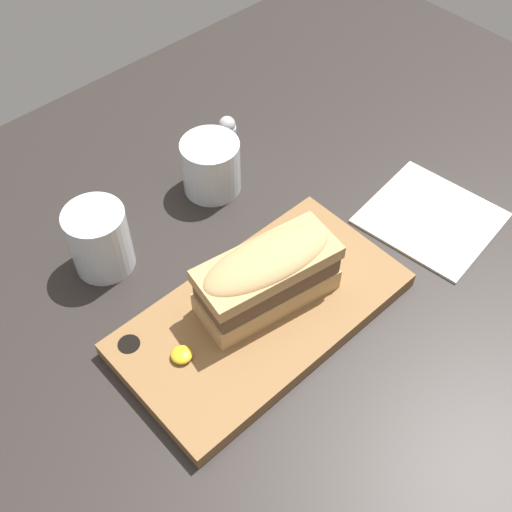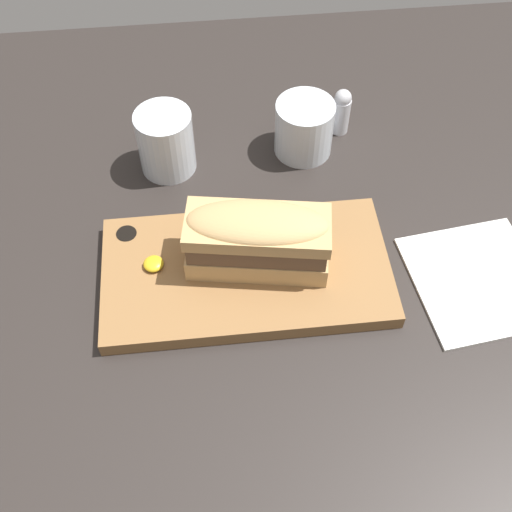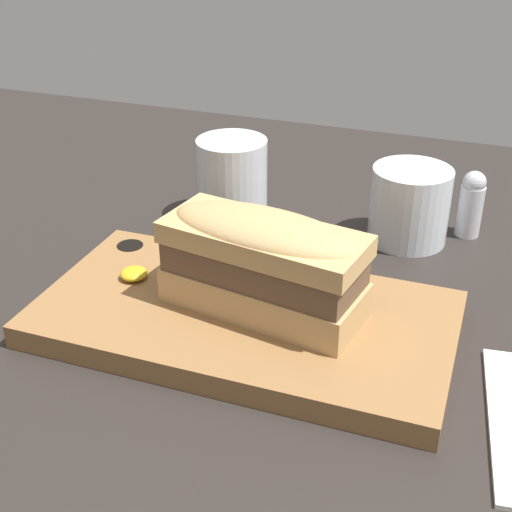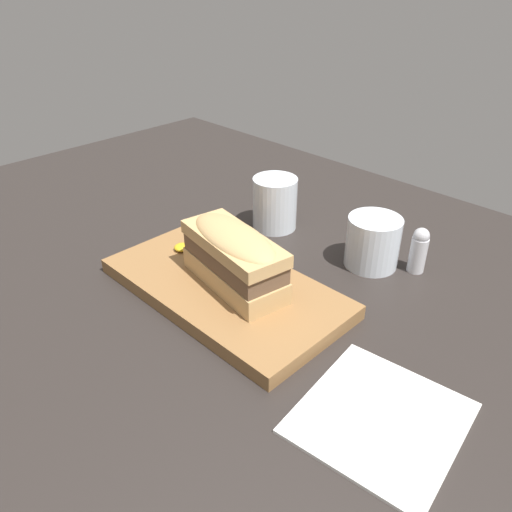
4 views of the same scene
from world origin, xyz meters
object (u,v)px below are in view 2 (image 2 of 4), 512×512
(water_glass, at_px, (166,145))
(napkin, at_px, (478,280))
(serving_board, at_px, (249,271))
(sandwich, at_px, (258,237))
(salt_shaker, at_px, (341,111))
(wine_glass, at_px, (304,130))

(water_glass, relative_size, napkin, 0.50)
(serving_board, distance_m, water_glass, 0.23)
(sandwich, xyz_separation_m, water_glass, (-0.11, 0.20, -0.03))
(serving_board, distance_m, salt_shaker, 0.30)
(wine_glass, bearing_deg, water_glass, -175.99)
(napkin, relative_size, salt_shaker, 2.51)
(wine_glass, height_order, salt_shaker, wine_glass)
(serving_board, relative_size, napkin, 1.92)
(sandwich, bearing_deg, wine_glass, 67.08)
(sandwich, relative_size, wine_glass, 2.15)
(sandwich, xyz_separation_m, salt_shaker, (0.15, 0.25, -0.03))
(sandwich, bearing_deg, napkin, -9.33)
(wine_glass, distance_m, salt_shaker, 0.07)
(salt_shaker, bearing_deg, sandwich, -121.44)
(napkin, bearing_deg, wine_glass, 125.73)
(sandwich, bearing_deg, water_glass, 118.41)
(sandwich, height_order, salt_shaker, sandwich)
(water_glass, xyz_separation_m, wine_glass, (0.20, 0.01, -0.00))
(wine_glass, bearing_deg, sandwich, -112.92)
(serving_board, height_order, napkin, serving_board)
(sandwich, distance_m, water_glass, 0.23)
(serving_board, distance_m, sandwich, 0.06)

